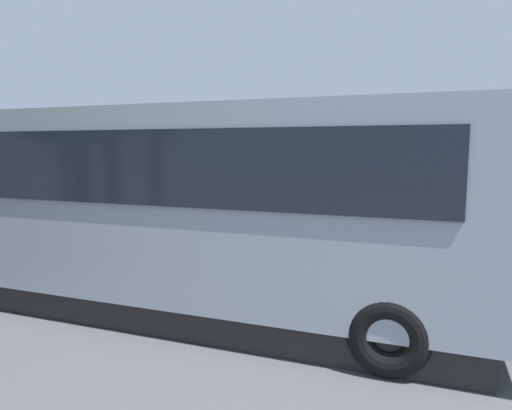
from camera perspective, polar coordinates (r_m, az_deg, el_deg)
name	(u,v)px	position (r m, az deg, el deg)	size (l,w,h in m)	color
ground_plane	(260,245)	(12.66, 0.56, -5.03)	(80.00, 80.00, 0.00)	#4C4C51
tour_bus	(167,211)	(7.66, -11.07, -0.70)	(10.53, 3.01, 3.25)	#8C939E
spectator_far_left	(315,224)	(9.86, 7.40, -2.31)	(0.57, 0.32, 1.78)	#473823
spectator_left	(265,223)	(10.17, 1.18, -2.22)	(0.57, 0.32, 1.70)	black
spectator_centre	(217,220)	(10.42, -4.86, -1.88)	(0.58, 0.36, 1.75)	black
spectator_right	(178,220)	(10.63, -9.72, -1.91)	(0.57, 0.33, 1.72)	black
parked_motorcycle_silver	(271,254)	(9.56, 1.84, -6.09)	(2.05, 0.58, 0.99)	black
stunt_motorcycle	(256,196)	(15.72, 0.02, 1.08)	(2.00, 0.73, 1.71)	black
bay_line_a	(491,251)	(13.45, 27.23, -5.09)	(0.29, 4.28, 0.01)	white
bay_line_b	(391,245)	(13.27, 16.53, -4.75)	(0.29, 4.43, 0.01)	white
bay_line_c	(303,239)	(13.55, 5.94, -4.24)	(0.29, 4.25, 0.01)	white
bay_line_d	(225,234)	(14.27, -3.90, -3.64)	(0.27, 3.87, 0.01)	white
bay_line_e	(154,230)	(15.36, -12.56, -3.02)	(0.29, 4.45, 0.01)	white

